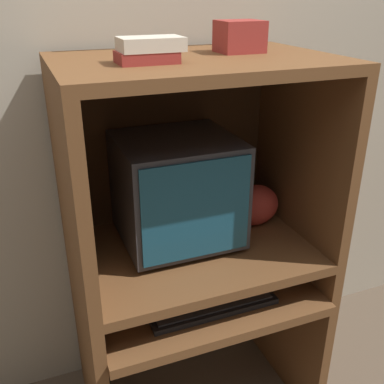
{
  "coord_description": "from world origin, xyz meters",
  "views": [
    {
      "loc": [
        -0.54,
        -1.03,
        1.65
      ],
      "look_at": [
        -0.01,
        0.31,
        1.0
      ],
      "focal_mm": 42.0,
      "sensor_mm": 36.0,
      "label": 1
    }
  ],
  "objects_px": {
    "keyboard": "(212,305)",
    "storage_box": "(240,36)",
    "mouse": "(283,283)",
    "book_stack": "(149,50)",
    "crt_monitor": "(177,190)",
    "snack_bag": "(254,205)"
  },
  "relations": [
    {
      "from": "crt_monitor",
      "to": "storage_box",
      "type": "xyz_separation_m",
      "value": [
        0.22,
        -0.01,
        0.52
      ]
    },
    {
      "from": "keyboard",
      "to": "mouse",
      "type": "distance_m",
      "value": 0.3
    },
    {
      "from": "snack_bag",
      "to": "book_stack",
      "type": "bearing_deg",
      "value": -162.94
    },
    {
      "from": "mouse",
      "to": "storage_box",
      "type": "height_order",
      "value": "storage_box"
    },
    {
      "from": "keyboard",
      "to": "snack_bag",
      "type": "xyz_separation_m",
      "value": [
        0.29,
        0.25,
        0.22
      ]
    },
    {
      "from": "snack_bag",
      "to": "crt_monitor",
      "type": "bearing_deg",
      "value": -178.3
    },
    {
      "from": "storage_box",
      "to": "keyboard",
      "type": "bearing_deg",
      "value": -128.72
    },
    {
      "from": "keyboard",
      "to": "storage_box",
      "type": "bearing_deg",
      "value": 51.28
    },
    {
      "from": "keyboard",
      "to": "mouse",
      "type": "xyz_separation_m",
      "value": [
        0.3,
        0.01,
        0.0
      ]
    },
    {
      "from": "book_stack",
      "to": "keyboard",
      "type": "bearing_deg",
      "value": -34.41
    },
    {
      "from": "crt_monitor",
      "to": "snack_bag",
      "type": "bearing_deg",
      "value": 1.7
    },
    {
      "from": "crt_monitor",
      "to": "storage_box",
      "type": "bearing_deg",
      "value": -3.2
    },
    {
      "from": "mouse",
      "to": "storage_box",
      "type": "xyz_separation_m",
      "value": [
        -0.12,
        0.21,
        0.87
      ]
    },
    {
      "from": "book_stack",
      "to": "storage_box",
      "type": "bearing_deg",
      "value": 18.74
    },
    {
      "from": "storage_box",
      "to": "mouse",
      "type": "bearing_deg",
      "value": -60.89
    },
    {
      "from": "crt_monitor",
      "to": "book_stack",
      "type": "xyz_separation_m",
      "value": [
        -0.12,
        -0.13,
        0.51
      ]
    },
    {
      "from": "book_stack",
      "to": "crt_monitor",
      "type": "bearing_deg",
      "value": 46.25
    },
    {
      "from": "mouse",
      "to": "snack_bag",
      "type": "height_order",
      "value": "snack_bag"
    },
    {
      "from": "crt_monitor",
      "to": "mouse",
      "type": "xyz_separation_m",
      "value": [
        0.34,
        -0.23,
        -0.35
      ]
    },
    {
      "from": "snack_bag",
      "to": "book_stack",
      "type": "relative_size",
      "value": 1.07
    },
    {
      "from": "snack_bag",
      "to": "storage_box",
      "type": "height_order",
      "value": "storage_box"
    },
    {
      "from": "snack_bag",
      "to": "book_stack",
      "type": "xyz_separation_m",
      "value": [
        -0.45,
        -0.14,
        0.63
      ]
    }
  ]
}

